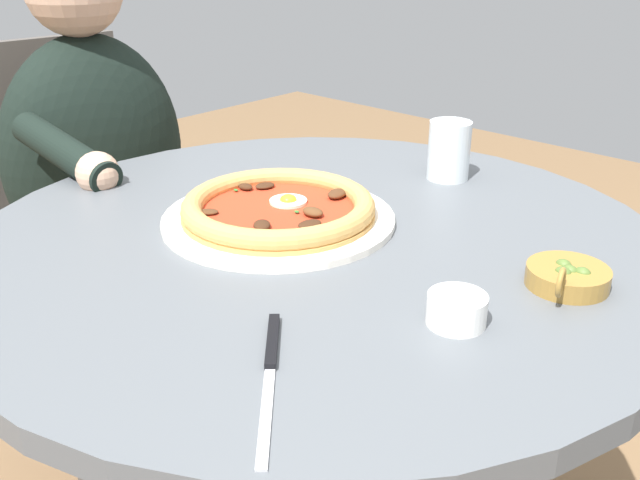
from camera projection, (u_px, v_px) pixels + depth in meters
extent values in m
cylinder|color=#565B60|center=(316.00, 245.00, 0.98)|extent=(0.95, 0.95, 0.03)
cylinder|color=#4E5257|center=(317.00, 453.00, 1.13)|extent=(0.10, 0.10, 0.69)
cylinder|color=white|center=(279.00, 219.00, 1.01)|extent=(0.33, 0.33, 0.01)
cylinder|color=tan|center=(279.00, 214.00, 1.01)|extent=(0.27, 0.27, 0.01)
torus|color=tan|center=(278.00, 206.00, 1.00)|extent=(0.27, 0.27, 0.03)
cylinder|color=red|center=(278.00, 210.00, 1.01)|extent=(0.25, 0.25, 0.00)
cylinder|color=white|center=(288.00, 201.00, 1.03)|extent=(0.05, 0.05, 0.00)
ellipsoid|color=yellow|center=(288.00, 200.00, 1.03)|extent=(0.02, 0.02, 0.02)
ellipsoid|color=#3D2314|center=(310.00, 224.00, 0.95)|extent=(0.03, 0.04, 0.01)
ellipsoid|color=brown|center=(313.00, 212.00, 0.98)|extent=(0.04, 0.03, 0.01)
ellipsoid|color=#4C2D19|center=(337.00, 194.00, 1.04)|extent=(0.03, 0.04, 0.01)
ellipsoid|color=#3D2314|center=(246.00, 187.00, 1.07)|extent=(0.03, 0.02, 0.01)
ellipsoid|color=#3D2314|center=(262.00, 225.00, 0.94)|extent=(0.04, 0.04, 0.01)
ellipsoid|color=#4C2D19|center=(208.00, 212.00, 0.99)|extent=(0.03, 0.03, 0.01)
ellipsoid|color=#3D2314|center=(265.00, 186.00, 1.08)|extent=(0.03, 0.04, 0.01)
ellipsoid|color=#2D6B28|center=(274.00, 240.00, 0.90)|extent=(0.01, 0.01, 0.00)
ellipsoid|color=#2D6B28|center=(238.00, 189.00, 1.07)|extent=(0.01, 0.01, 0.00)
ellipsoid|color=#2D6B28|center=(295.00, 212.00, 0.99)|extent=(0.01, 0.01, 0.00)
cylinder|color=silver|center=(449.00, 150.00, 1.17)|extent=(0.07, 0.07, 0.10)
cylinder|color=silver|center=(448.00, 164.00, 1.18)|extent=(0.06, 0.06, 0.05)
cube|color=silver|center=(266.00, 416.00, 0.62)|extent=(0.10, 0.10, 0.00)
cube|color=black|center=(272.00, 341.00, 0.72)|extent=(0.07, 0.08, 0.01)
cylinder|color=white|center=(457.00, 310.00, 0.75)|extent=(0.06, 0.06, 0.03)
cylinder|color=olive|center=(457.00, 303.00, 0.75)|extent=(0.05, 0.05, 0.01)
cylinder|color=olive|center=(568.00, 277.00, 0.83)|extent=(0.10, 0.10, 0.02)
torus|color=olive|center=(561.00, 282.00, 0.78)|extent=(0.01, 0.03, 0.03)
ellipsoid|color=#516B2D|center=(582.00, 274.00, 0.82)|extent=(0.02, 0.02, 0.02)
ellipsoid|color=#516B2D|center=(563.00, 266.00, 0.84)|extent=(0.02, 0.02, 0.02)
ellipsoid|color=#516B2D|center=(569.00, 272.00, 0.83)|extent=(0.02, 0.02, 0.02)
ellipsoid|color=#516B2D|center=(563.00, 273.00, 0.82)|extent=(0.02, 0.02, 0.02)
cube|color=#282833|center=(121.00, 348.00, 1.66)|extent=(0.31, 0.37, 0.45)
ellipsoid|color=black|center=(95.00, 154.00, 1.47)|extent=(0.26, 0.40, 0.48)
cylinder|color=black|center=(65.00, 152.00, 1.20)|extent=(0.27, 0.06, 0.09)
sphere|color=tan|center=(98.00, 173.00, 1.15)|extent=(0.07, 0.07, 0.07)
cube|color=#504A45|center=(98.00, 247.00, 1.59)|extent=(0.43, 0.43, 0.02)
cube|color=#504A45|center=(50.00, 133.00, 1.63)|extent=(0.06, 0.35, 0.42)
cylinder|color=#4C4742|center=(71.00, 403.00, 1.46)|extent=(0.02, 0.02, 0.46)
cylinder|color=#4C4742|center=(215.00, 342.00, 1.68)|extent=(0.02, 0.02, 0.46)
cylinder|color=#4C4742|center=(8.00, 335.00, 1.71)|extent=(0.02, 0.02, 0.46)
cylinder|color=#4C4742|center=(142.00, 289.00, 1.92)|extent=(0.02, 0.02, 0.46)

